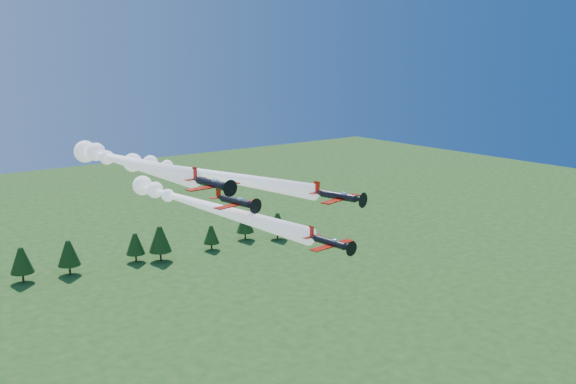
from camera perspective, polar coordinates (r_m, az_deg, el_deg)
plane_lead at (r=107.87m, az=-7.95°, el=-1.03°), size 9.84×54.79×3.70m
plane_left at (r=101.60m, az=-14.45°, el=2.72°), size 8.30×42.28×3.70m
plane_right at (r=116.17m, az=-7.84°, el=1.71°), size 17.35×54.48×3.70m
plane_slot at (r=95.57m, az=-4.63°, el=-0.85°), size 8.30×9.05×2.90m
treeline at (r=199.51m, az=-19.26°, el=-5.55°), size 168.42×17.26×11.30m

